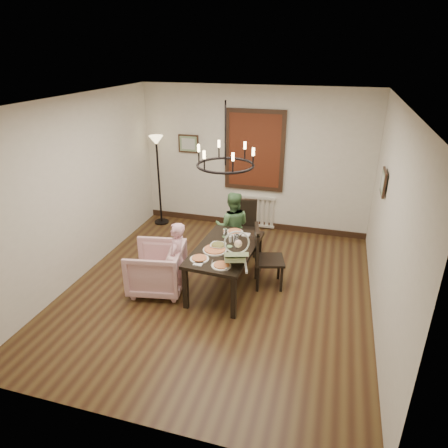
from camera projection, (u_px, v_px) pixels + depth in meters
The scene contains 17 objects.
room_shell at pixel (224, 196), 5.88m from camera, with size 4.51×5.00×2.81m.
dining_table at pixel (225, 253), 5.95m from camera, with size 0.91×1.52×0.69m.
chair_far at pixel (245, 228), 7.05m from camera, with size 0.42×0.42×0.96m, color black, non-canonical shape.
chair_right at pixel (269, 257), 6.06m from camera, with size 0.44×0.44×1.00m, color black, non-canonical shape.
armchair at pixel (156, 268), 6.00m from camera, with size 0.79×0.81×0.73m, color beige.
elderly_woman at pixel (177, 265), 5.88m from camera, with size 0.35×0.23×0.95m, color #E6A2B0.
seated_man at pixel (232, 232), 6.85m from camera, with size 0.50×0.39×1.02m, color #4B7747.
baby_bouncer at pixel (236, 253), 5.41m from camera, with size 0.37×0.50×0.33m, color #BCD895, non-canonical shape.
salad_bowl at pixel (218, 246), 5.90m from camera, with size 0.28×0.28×0.07m, color white.
pizza_platter at pixel (215, 250), 5.81m from camera, with size 0.35×0.35×0.04m, color tan.
drinking_glass at pixel (236, 243), 5.91m from camera, with size 0.07×0.07×0.14m, color silver.
window_blinds at pixel (254, 151), 7.64m from camera, with size 1.00×0.03×1.40m, color maroon.
radiator at pixel (253, 211), 8.16m from camera, with size 0.92×0.12×0.62m, color silver, non-canonical shape.
picture_back at pixel (188, 144), 7.97m from camera, with size 0.42×0.03×0.36m, color black.
picture_right at pixel (383, 182), 5.69m from camera, with size 0.42×0.03×0.36m, color black.
floor_lamp at pixel (159, 182), 8.13m from camera, with size 0.30×0.30×1.80m, color black, non-canonical shape.
chandelier at pixel (225, 165), 5.41m from camera, with size 0.80×0.80×0.04m, color black.
Camera 1 is at (1.52, -4.96, 3.42)m, focal length 32.00 mm.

